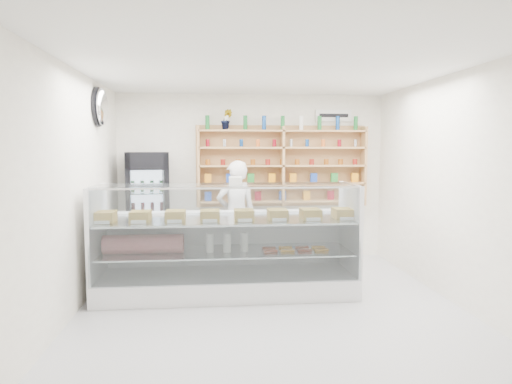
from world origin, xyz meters
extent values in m
plane|color=#B4B4B9|center=(0.00, 0.00, 0.00)|extent=(5.00, 5.00, 0.00)
plane|color=white|center=(0.00, 0.00, 2.80)|extent=(5.00, 5.00, 0.00)
plane|color=white|center=(0.00, 2.50, 1.40)|extent=(4.50, 0.00, 4.50)
plane|color=white|center=(0.00, -2.50, 1.40)|extent=(4.50, 0.00, 4.50)
plane|color=white|center=(-2.25, 0.00, 1.40)|extent=(0.00, 5.00, 5.00)
plane|color=white|center=(2.25, 0.00, 1.40)|extent=(0.00, 5.00, 5.00)
cube|color=white|center=(-0.50, 0.54, 0.14)|extent=(3.30, 0.93, 0.27)
cube|color=white|center=(-0.50, 0.97, 0.62)|extent=(3.30, 0.05, 0.69)
cube|color=silver|center=(-0.50, 0.54, 0.56)|extent=(3.16, 0.82, 0.02)
cube|color=silver|center=(-0.50, 0.54, 0.97)|extent=(3.23, 0.86, 0.02)
cube|color=silver|center=(-0.50, 0.09, 0.85)|extent=(3.23, 0.13, 1.15)
cube|color=silver|center=(-0.50, 0.48, 1.43)|extent=(3.23, 0.65, 0.01)
imported|color=silver|center=(-0.31, 1.81, 0.85)|extent=(0.69, 0.52, 1.70)
cube|color=black|center=(-1.72, 2.14, 0.92)|extent=(0.75, 0.74, 1.83)
cube|color=#2C0434|center=(-1.77, 1.84, 1.69)|extent=(0.64, 0.13, 0.26)
cube|color=silver|center=(-1.77, 1.83, 0.83)|extent=(0.55, 0.10, 1.45)
cube|color=tan|center=(-0.90, 2.34, 1.59)|extent=(0.04, 0.28, 1.33)
cube|color=tan|center=(0.50, 2.34, 1.59)|extent=(0.04, 0.28, 1.33)
cube|color=tan|center=(1.90, 2.34, 1.59)|extent=(0.04, 0.28, 1.33)
cube|color=tan|center=(0.50, 2.34, 1.00)|extent=(2.80, 0.28, 0.03)
cube|color=tan|center=(0.50, 2.34, 1.30)|extent=(2.80, 0.28, 0.03)
cube|color=tan|center=(0.50, 2.34, 1.60)|extent=(2.80, 0.28, 0.03)
cube|color=tan|center=(0.50, 2.34, 1.90)|extent=(2.80, 0.28, 0.03)
cube|color=tan|center=(0.50, 2.34, 2.18)|extent=(2.80, 0.28, 0.03)
imported|color=#1E6626|center=(-0.44, 2.34, 2.36)|extent=(0.19, 0.16, 0.33)
ellipsoid|color=silver|center=(-2.17, 1.20, 2.45)|extent=(0.15, 0.50, 0.50)
cube|color=white|center=(1.40, 2.47, 2.45)|extent=(0.62, 0.03, 0.20)
camera|label=1|loc=(-0.69, -5.25, 1.88)|focal=32.00mm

